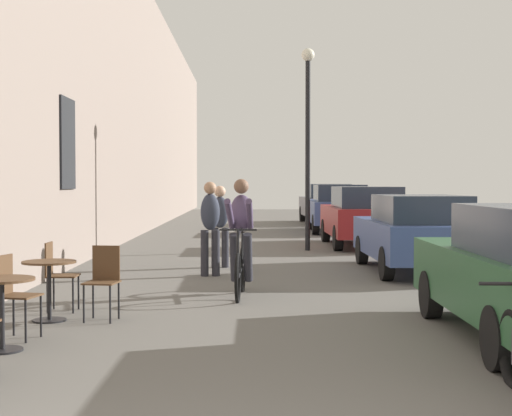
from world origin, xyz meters
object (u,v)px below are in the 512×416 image
cafe_chair_far_toward_wall (57,271)px  parked_car_fourth (338,207)px  cafe_table_mid (2,298)px  parked_car_third (364,215)px  pedestrian_mid (220,222)px  cafe_chair_mid_toward_street (13,290)px  parked_car_second (415,232)px  street_lamp (308,123)px  parked_car_fifth (327,203)px  cyclist_on_bicycle (241,240)px  pedestrian_near (210,223)px  cafe_table_far (49,278)px  cafe_chair_far_toward_street (103,277)px

cafe_chair_far_toward_wall → parked_car_fourth: parked_car_fourth is taller
cafe_table_mid → parked_car_third: (5.41, 12.33, 0.28)m
cafe_table_mid → parked_car_fourth: 18.88m
cafe_table_mid → pedestrian_mid: (1.87, 7.45, 0.37)m
cafe_chair_mid_toward_street → cafe_chair_far_toward_wall: size_ratio=1.00×
parked_car_second → street_lamp: bearing=109.6°
parked_car_fifth → cyclist_on_bicycle: bearing=-99.4°
cyclist_on_bicycle → parked_car_second: 4.28m
cafe_chair_mid_toward_street → pedestrian_mid: size_ratio=0.56×
pedestrian_near → parked_car_third: (3.66, 6.29, -0.14)m
cafe_chair_far_toward_wall → parked_car_fifth: 21.87m
pedestrian_near → parked_car_fifth: 17.84m
cafe_chair_mid_toward_street → cafe_chair_far_toward_wall: bearing=88.8°
cafe_table_mid → pedestrian_mid: bearing=75.9°
cafe_table_far → pedestrian_mid: (1.83, 5.80, 0.37)m
pedestrian_mid → parked_car_second: bearing=-13.2°
parked_car_third → cyclist_on_bicycle: bearing=-109.8°
cafe_table_far → pedestrian_mid: bearing=72.5°
parked_car_second → parked_car_fourth: (-0.09, 11.49, 0.08)m
cafe_chair_far_toward_wall → parked_car_fifth: bearing=75.1°
parked_car_second → parked_car_third: parked_car_third is taller
cyclist_on_bicycle → parked_car_fourth: (3.10, 14.35, 0.01)m
cafe_table_mid → cyclist_on_bicycle: 4.40m
pedestrian_mid → parked_car_second: (3.63, -0.85, -0.15)m
cafe_table_far → parked_car_second: bearing=42.2°
parked_car_second → parked_car_third: size_ratio=0.92×
cyclist_on_bicycle → parked_car_third: (3.09, 8.59, -0.01)m
cafe_table_mid → parked_car_third: bearing=66.3°
cafe_table_far → street_lamp: size_ratio=0.15×
cafe_chair_far_toward_street → pedestrian_mid: size_ratio=0.56×
parked_car_third → pedestrian_near: bearing=-120.2°
pedestrian_near → pedestrian_mid: bearing=85.0°
cafe_table_far → parked_car_fifth: size_ratio=0.16×
parked_car_third → pedestrian_mid: bearing=-125.9°
cafe_table_mid → cafe_chair_far_toward_street: bearing=68.6°
street_lamp → parked_car_third: size_ratio=1.12×
cafe_chair_far_toward_wall → parked_car_third: bearing=61.4°
cafe_chair_far_toward_street → cyclist_on_bicycle: cyclist_on_bicycle is taller
pedestrian_near → parked_car_third: pedestrian_near is taller
cafe_chair_far_toward_wall → cafe_chair_far_toward_street: bearing=-40.9°
cafe_table_mid → parked_car_fifth: bearing=76.6°
cafe_chair_mid_toward_street → pedestrian_near: pedestrian_near is taller
cafe_table_far → street_lamp: 10.59m
cafe_chair_far_toward_street → street_lamp: (3.20, 9.46, 2.59)m
street_lamp → parked_car_second: bearing=-70.4°
cafe_chair_far_toward_street → parked_car_second: size_ratio=0.22×
cafe_table_far → street_lamp: street_lamp is taller
pedestrian_mid → parked_car_second: size_ratio=0.39×
cafe_chair_mid_toward_street → cafe_table_far: bearing=83.9°
cafe_chair_far_toward_street → cafe_chair_far_toward_wall: same height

